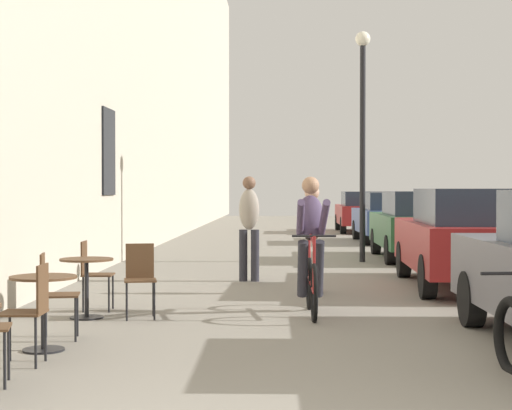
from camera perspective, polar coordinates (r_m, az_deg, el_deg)
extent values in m
cube|color=black|center=(16.74, -9.99, 3.59)|extent=(0.04, 1.10, 1.70)
cylinder|color=black|center=(7.19, -16.48, -9.61)|extent=(0.02, 0.02, 0.45)
cylinder|color=black|center=(6.87, -16.73, -10.11)|extent=(0.02, 0.02, 0.45)
cylinder|color=black|center=(8.40, -14.26, -9.53)|extent=(0.40, 0.40, 0.02)
cylinder|color=black|center=(8.35, -14.27, -7.18)|extent=(0.05, 0.05, 0.67)
cylinder|color=#4C331E|center=(8.30, -14.28, -4.79)|extent=(0.64, 0.64, 0.02)
cylinder|color=black|center=(7.96, -16.41, -8.56)|extent=(0.02, 0.02, 0.45)
cylinder|color=black|center=(7.56, -14.77, -9.06)|extent=(0.02, 0.02, 0.45)
cylinder|color=black|center=(7.87, -14.14, -8.66)|extent=(0.02, 0.02, 0.45)
cube|color=#4C331E|center=(7.72, -15.62, -7.09)|extent=(0.39, 0.39, 0.02)
cube|color=#4C331E|center=(7.65, -14.33, -5.50)|extent=(0.03, 0.34, 0.42)
cylinder|color=black|center=(9.09, -12.06, -7.33)|extent=(0.02, 0.02, 0.45)
cylinder|color=black|center=(8.77, -12.19, -7.64)|extent=(0.02, 0.02, 0.45)
cylinder|color=black|center=(9.12, -14.10, -7.32)|extent=(0.02, 0.02, 0.45)
cylinder|color=black|center=(8.80, -14.31, -7.62)|extent=(0.02, 0.02, 0.45)
cube|color=#4C331E|center=(8.91, -13.17, -5.98)|extent=(0.44, 0.44, 0.02)
cube|color=#4C331E|center=(8.91, -14.34, -4.57)|extent=(0.08, 0.34, 0.42)
cylinder|color=black|center=(10.35, -11.45, -7.51)|extent=(0.40, 0.40, 0.02)
cylinder|color=black|center=(10.30, -11.46, -5.60)|extent=(0.05, 0.05, 0.67)
cylinder|color=#4C331E|center=(10.27, -11.47, -3.66)|extent=(0.64, 0.64, 0.02)
cylinder|color=black|center=(11.05, -9.72, -5.83)|extent=(0.02, 0.02, 0.45)
cylinder|color=black|center=(10.74, -9.98, -6.03)|extent=(0.02, 0.02, 0.45)
cylinder|color=black|center=(11.11, -11.37, -5.80)|extent=(0.02, 0.02, 0.45)
cylinder|color=black|center=(10.79, -11.69, -6.00)|extent=(0.02, 0.02, 0.45)
cube|color=#4C331E|center=(10.89, -10.69, -4.69)|extent=(0.40, 0.40, 0.02)
cube|color=#4C331E|center=(10.91, -11.63, -3.52)|extent=(0.04, 0.34, 0.42)
cylinder|color=black|center=(10.03, -6.93, -6.52)|extent=(0.02, 0.02, 0.45)
cylinder|color=black|center=(10.02, -8.79, -6.54)|extent=(0.02, 0.02, 0.45)
cylinder|color=black|center=(10.35, -7.01, -6.29)|extent=(0.02, 0.02, 0.45)
cylinder|color=black|center=(10.35, -8.81, -6.30)|extent=(0.02, 0.02, 0.45)
cube|color=#4C331E|center=(10.16, -7.89, -5.10)|extent=(0.45, 0.45, 0.02)
cube|color=#4C331E|center=(10.32, -7.91, -3.77)|extent=(0.34, 0.09, 0.42)
torus|color=black|center=(9.90, 3.98, -6.01)|extent=(0.07, 0.71, 0.71)
torus|color=black|center=(10.94, 3.63, -5.33)|extent=(0.07, 0.71, 0.71)
cylinder|color=maroon|center=(10.82, 3.66, -3.89)|extent=(0.04, 0.22, 0.58)
cylinder|color=maroon|center=(10.30, 3.82, -2.27)|extent=(0.06, 0.83, 0.14)
cylinder|color=maroon|center=(9.88, 3.97, -4.07)|extent=(0.04, 0.09, 0.67)
cylinder|color=maroon|center=(10.44, 3.79, -5.42)|extent=(0.06, 1.00, 0.12)
cylinder|color=black|center=(9.88, 3.97, -2.12)|extent=(0.52, 0.04, 0.03)
ellipsoid|color=black|center=(10.71, 3.69, -2.25)|extent=(0.12, 0.24, 0.06)
ellipsoid|color=#4C3D5B|center=(10.61, 3.72, -0.79)|extent=(0.35, 0.36, 0.59)
sphere|color=#A57A5B|center=(10.57, 3.73, 1.34)|extent=(0.22, 0.22, 0.22)
cylinder|color=#26262D|center=(10.58, 4.28, -4.36)|extent=(0.14, 0.40, 0.75)
cylinder|color=#26262D|center=(10.57, 3.20, -4.36)|extent=(0.14, 0.40, 0.75)
cylinder|color=#4C3D5B|center=(10.23, 4.64, -0.90)|extent=(0.13, 0.75, 0.48)
cylinder|color=#4C3D5B|center=(10.22, 3.05, -0.90)|extent=(0.09, 0.75, 0.48)
cylinder|color=#26262D|center=(12.47, 4.28, -4.25)|extent=(0.14, 0.14, 0.78)
cylinder|color=#26262D|center=(12.44, 3.37, -4.26)|extent=(0.14, 0.14, 0.78)
ellipsoid|color=brown|center=(12.41, 3.83, -1.03)|extent=(0.37, 0.28, 0.62)
sphere|color=tan|center=(12.40, 3.83, 0.86)|extent=(0.22, 0.22, 0.22)
cylinder|color=#26262D|center=(14.11, -0.87, -3.45)|extent=(0.14, 0.14, 0.87)
cylinder|color=#26262D|center=(14.09, -0.07, -3.46)|extent=(0.14, 0.14, 0.87)
ellipsoid|color=#9E9384|center=(14.06, -0.47, -0.29)|extent=(0.35, 0.26, 0.69)
sphere|color=brown|center=(14.06, -0.47, 1.52)|extent=(0.22, 0.22, 0.22)
cylinder|color=black|center=(17.96, 7.26, 3.47)|extent=(0.12, 0.12, 4.60)
sphere|color=silver|center=(18.23, 7.28, 11.16)|extent=(0.32, 0.32, 0.32)
cylinder|color=black|center=(9.80, 14.47, -6.21)|extent=(0.21, 0.63, 0.63)
cube|color=maroon|center=(13.64, 14.17, -2.64)|extent=(1.92, 4.42, 0.71)
cube|color=#283342|center=(13.10, 14.62, -0.08)|extent=(1.58, 2.40, 0.53)
cylinder|color=black|center=(14.97, 10.02, -3.66)|extent=(0.22, 0.64, 0.63)
cylinder|color=black|center=(15.25, 16.20, -3.60)|extent=(0.22, 0.64, 0.63)
cylinder|color=black|center=(12.11, 11.60, -4.79)|extent=(0.22, 0.64, 0.63)
cube|color=#23512D|center=(18.88, 11.01, -1.67)|extent=(1.76, 4.23, 0.69)
cube|color=#283342|center=(18.36, 11.26, 0.12)|extent=(1.47, 2.29, 0.51)
cylinder|color=black|center=(20.18, 8.15, -2.46)|extent=(0.20, 0.61, 0.61)
cylinder|color=black|center=(20.41, 12.61, -2.44)|extent=(0.20, 0.61, 0.61)
cylinder|color=black|center=(17.41, 9.12, -3.03)|extent=(0.20, 0.61, 0.61)
cylinder|color=black|center=(17.68, 14.26, -2.99)|extent=(0.20, 0.61, 0.61)
cube|color=#384C84|center=(24.71, 8.95, -1.06)|extent=(1.79, 4.13, 0.67)
cube|color=#283342|center=(24.21, 9.12, 0.26)|extent=(1.47, 2.24, 0.49)
cylinder|color=black|center=(25.96, 6.84, -1.69)|extent=(0.20, 0.59, 0.59)
cylinder|color=black|center=(26.17, 10.19, -1.68)|extent=(0.20, 0.59, 0.59)
cylinder|color=black|center=(23.29, 7.55, -2.01)|extent=(0.20, 0.59, 0.59)
cylinder|color=black|center=(23.52, 11.28, -1.99)|extent=(0.20, 0.59, 0.59)
cube|color=maroon|center=(30.47, 7.22, -0.64)|extent=(1.72, 4.12, 0.67)
cube|color=#283342|center=(29.96, 7.31, 0.44)|extent=(1.44, 2.23, 0.50)
cylinder|color=black|center=(31.77, 5.59, -1.17)|extent=(0.19, 0.59, 0.59)
cylinder|color=black|center=(31.91, 8.37, -1.17)|extent=(0.19, 0.59, 0.59)
cylinder|color=black|center=(29.06, 5.95, -1.39)|extent=(0.19, 0.59, 0.59)
cylinder|color=black|center=(29.22, 8.99, -1.38)|extent=(0.19, 0.59, 0.59)
torus|color=black|center=(7.51, 17.01, -8.57)|extent=(0.17, 0.70, 0.69)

